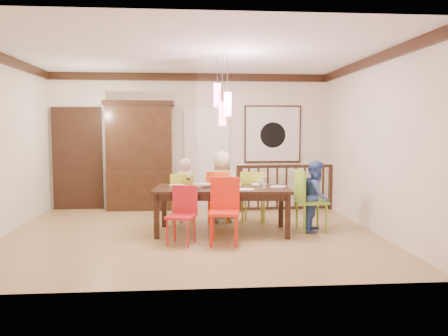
{
  "coord_description": "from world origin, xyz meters",
  "views": [
    {
      "loc": [
        -0.02,
        -7.03,
        1.69
      ],
      "look_at": [
        0.56,
        0.28,
        1.05
      ],
      "focal_mm": 35.0,
      "sensor_mm": 36.0,
      "label": 1
    }
  ],
  "objects": [
    {
      "name": "plate_far_mid",
      "position": [
        0.54,
        0.29,
        0.76
      ],
      "size": [
        0.26,
        0.26,
        0.01
      ],
      "primitive_type": "cylinder",
      "color": "white",
      "rests_on": "dining_table"
    },
    {
      "name": "cup_left",
      "position": [
        0.09,
        -0.12,
        0.8
      ],
      "size": [
        0.15,
        0.15,
        0.1
      ],
      "primitive_type": "imported",
      "rotation": [
        0.0,
        0.0,
        -0.21
      ],
      "color": "silver",
      "rests_on": "dining_table"
    },
    {
      "name": "ceiling",
      "position": [
        0.0,
        0.0,
        2.9
      ],
      "size": [
        6.0,
        6.0,
        0.0
      ],
      "primitive_type": "plane",
      "rotation": [
        3.14,
        0.0,
        0.0
      ],
      "color": "white",
      "rests_on": "wall_back"
    },
    {
      "name": "small_bowl",
      "position": [
        0.24,
        0.06,
        0.78
      ],
      "size": [
        0.24,
        0.24,
        0.06
      ],
      "primitive_type": "imported",
      "rotation": [
        0.0,
        0.0,
        -0.26
      ],
      "color": "white",
      "rests_on": "dining_table"
    },
    {
      "name": "wine_glass_c",
      "position": [
        0.33,
        -0.17,
        0.84
      ],
      "size": [
        0.08,
        0.08,
        0.19
      ],
      "primitive_type": null,
      "color": "#590C19",
      "rests_on": "dining_table"
    },
    {
      "name": "chair_near_left",
      "position": [
        -0.15,
        -0.66,
        0.49
      ],
      "size": [
        0.49,
        0.49,
        0.86
      ],
      "rotation": [
        0.0,
        0.0,
        -0.33
      ],
      "color": "red",
      "rests_on": "floor"
    },
    {
      "name": "wine_glass_a",
      "position": [
        -0.04,
        0.24,
        0.84
      ],
      "size": [
        0.08,
        0.08,
        0.19
      ],
      "primitive_type": null,
      "color": "#590C19",
      "rests_on": "dining_table"
    },
    {
      "name": "china_hutch",
      "position": [
        -1.08,
        2.3,
        1.15
      ],
      "size": [
        1.45,
        0.46,
        2.3
      ],
      "color": "black",
      "rests_on": "floor"
    },
    {
      "name": "plate_far_right",
      "position": [
        1.17,
        0.38,
        0.76
      ],
      "size": [
        0.26,
        0.26,
        0.01
      ],
      "primitive_type": "cylinder",
      "color": "white",
      "rests_on": "dining_table"
    },
    {
      "name": "wine_glass_b",
      "position": [
        0.68,
        0.26,
        0.84
      ],
      "size": [
        0.08,
        0.08,
        0.19
      ],
      "primitive_type": null,
      "color": "silver",
      "rests_on": "dining_table"
    },
    {
      "name": "floor",
      "position": [
        0.0,
        0.0,
        0.0
      ],
      "size": [
        6.0,
        6.0,
        0.0
      ],
      "primitive_type": "plane",
      "color": "#9F7B4D",
      "rests_on": "ground"
    },
    {
      "name": "wall_right",
      "position": [
        3.0,
        0.0,
        1.45
      ],
      "size": [
        0.0,
        5.0,
        5.0
      ],
      "primitive_type": "plane",
      "rotation": [
        1.57,
        0.0,
        -1.57
      ],
      "color": "beige",
      "rests_on": "floor"
    },
    {
      "name": "panel_door",
      "position": [
        -2.4,
        2.45,
        1.05
      ],
      "size": [
        1.04,
        0.07,
        2.24
      ],
      "primitive_type": "cube",
      "color": "black",
      "rests_on": "wall_back"
    },
    {
      "name": "plate_near_mid",
      "position": [
        0.86,
        -0.28,
        0.76
      ],
      "size": [
        0.26,
        0.26,
        0.01
      ],
      "primitive_type": "cylinder",
      "color": "white",
      "rests_on": "dining_table"
    },
    {
      "name": "plate_end_right",
      "position": [
        1.43,
        0.04,
        0.76
      ],
      "size": [
        0.26,
        0.26,
        0.01
      ],
      "primitive_type": "cylinder",
      "color": "white",
      "rests_on": "dining_table"
    },
    {
      "name": "dining_table",
      "position": [
        0.51,
        0.05,
        0.67
      ],
      "size": [
        2.27,
        1.18,
        0.75
      ],
      "rotation": [
        0.0,
        0.0,
        -0.08
      ],
      "color": "black",
      "rests_on": "floor"
    },
    {
      "name": "wine_glass_d",
      "position": [
        1.19,
        -0.06,
        0.84
      ],
      "size": [
        0.08,
        0.08,
        0.19
      ],
      "primitive_type": null,
      "color": "silver",
      "rests_on": "dining_table"
    },
    {
      "name": "balustrade",
      "position": [
        2.01,
        1.95,
        0.5
      ],
      "size": [
        2.14,
        0.21,
        0.96
      ],
      "rotation": [
        0.0,
        0.0,
        0.06
      ],
      "color": "black",
      "rests_on": "floor"
    },
    {
      "name": "white_doorway",
      "position": [
        0.35,
        2.46,
        1.05
      ],
      "size": [
        0.97,
        0.05,
        2.22
      ],
      "primitive_type": "cube",
      "color": "silver",
      "rests_on": "wall_back"
    },
    {
      "name": "chair_far_right",
      "position": [
        1.14,
        0.77,
        0.54
      ],
      "size": [
        0.53,
        0.53,
        0.95
      ],
      "rotation": [
        0.0,
        0.0,
        2.85
      ],
      "color": "#9CBA26",
      "rests_on": "floor"
    },
    {
      "name": "chair_far_left",
      "position": [
        -0.15,
        0.81,
        0.53
      ],
      "size": [
        0.44,
        0.44,
        0.92
      ],
      "rotation": [
        0.0,
        0.0,
        3.09
      ],
      "color": "#B4C524",
      "rests_on": "floor"
    },
    {
      "name": "person_far_left",
      "position": [
        -0.1,
        0.86,
        0.59
      ],
      "size": [
        0.49,
        0.38,
        1.18
      ],
      "primitive_type": "imported",
      "rotation": [
        0.0,
        0.0,
        2.9
      ],
      "color": "beige",
      "rests_on": "floor"
    },
    {
      "name": "chair_far_mid",
      "position": [
        0.51,
        0.87,
        0.55
      ],
      "size": [
        0.47,
        0.47,
        0.95
      ],
      "rotation": [
        0.0,
        0.0,
        3.04
      ],
      "color": "#EE5010",
      "rests_on": "floor"
    },
    {
      "name": "cup_right",
      "position": [
        1.18,
        0.23,
        0.8
      ],
      "size": [
        0.12,
        0.12,
        0.09
      ],
      "primitive_type": "imported",
      "rotation": [
        0.0,
        0.0,
        -0.24
      ],
      "color": "silver",
      "rests_on": "dining_table"
    },
    {
      "name": "wall_back",
      "position": [
        0.0,
        2.5,
        1.45
      ],
      "size": [
        6.0,
        0.0,
        6.0
      ],
      "primitive_type": "plane",
      "rotation": [
        1.57,
        0.0,
        0.0
      ],
      "color": "beige",
      "rests_on": "floor"
    },
    {
      "name": "plate_far_left",
      "position": [
        -0.24,
        0.36,
        0.76
      ],
      "size": [
        0.26,
        0.26,
        0.01
      ],
      "primitive_type": "cylinder",
      "color": "white",
      "rests_on": "dining_table"
    },
    {
      "name": "plate_near_left",
      "position": [
        -0.15,
        -0.22,
        0.76
      ],
      "size": [
        0.26,
        0.26,
        0.01
      ],
      "primitive_type": "cylinder",
      "color": "white",
      "rests_on": "dining_table"
    },
    {
      "name": "painting",
      "position": [
        1.8,
        2.46,
        1.6
      ],
      "size": [
        1.25,
        0.06,
        1.25
      ],
      "color": "black",
      "rests_on": "wall_back"
    },
    {
      "name": "crown_molding",
      "position": [
        0.0,
        0.0,
        2.82
      ],
      "size": [
        6.0,
        5.0,
        0.16
      ],
      "primitive_type": null,
      "color": "black",
      "rests_on": "wall_back"
    },
    {
      "name": "serving_bowl",
      "position": [
        0.67,
        -0.06,
        0.79
      ],
      "size": [
        0.3,
        0.3,
        0.07
      ],
      "primitive_type": "imported",
      "rotation": [
        0.0,
        0.0,
        0.02
      ],
      "color": "yellow",
      "rests_on": "dining_table"
    },
    {
      "name": "chair_near_mid",
      "position": [
        0.48,
        -0.71,
        0.56
      ],
      "size": [
        0.5,
        0.5,
        0.98
      ],
      "rotation": [
        0.0,
        0.0,
        -0.14
      ],
      "color": "red",
      "rests_on": "floor"
    },
    {
      "name": "chair_end_right",
      "position": [
        2.01,
        0.04,
        0.59
      ],
      "size": [
        0.5,
        0.5,
        1.02
      ],
      "rotation": [
        0.0,
        0.0,
        1.66
      ],
      "color": "#74AD2A",
      "rests_on": "floor"
    },
    {
      "name": "napkin",
      "position": [
        0.53,
        -0.28,
        0.76
      ],
      "size": [
        0.18,
        0.14,
        0.01
      ],
      "primitive_type": "cube",
      "color": "#D83359",
      "rests_on": "dining_table"
    },
    {
      "name": "pendant_cluster",
      "position": [
        0.51,
        0.05,
        2.11
      ],
      "size": [
        0.27,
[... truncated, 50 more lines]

